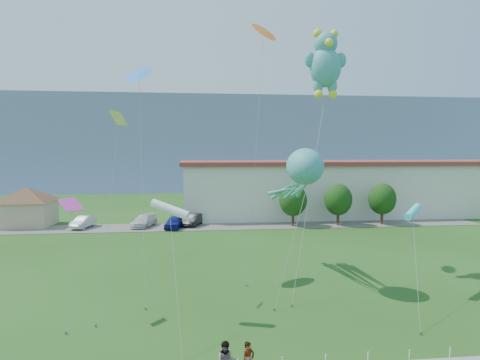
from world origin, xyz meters
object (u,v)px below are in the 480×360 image
parked_car_blue (174,222)px  octopus_kite (300,177)px  warehouse (378,187)px  parked_car_silver (83,222)px  parked_car_black (193,220)px  pavilion (27,203)px  parked_car_white (144,221)px  teddy_bear_kite (325,62)px

parked_car_blue → octopus_kite: size_ratio=0.42×
octopus_kite → warehouse: bearing=57.6°
parked_car_silver → octopus_kite: 33.59m
parked_car_black → octopus_kite: bearing=-54.2°
pavilion → parked_car_silver: pavilion is taller
pavilion → parked_car_white: bearing=-8.8°
parked_car_black → warehouse: bearing=35.0°
warehouse → parked_car_black: size_ratio=13.39×
pavilion → teddy_bear_kite: bearing=-37.8°
pavilion → teddy_bear_kite: teddy_bear_kite is taller
parked_car_white → teddy_bear_kite: teddy_bear_kite is taller
warehouse → parked_car_silver: 43.44m
pavilion → parked_car_blue: bearing=-11.9°
parked_car_blue → parked_car_black: (2.35, 1.78, -0.02)m
octopus_kite → parked_car_blue: bearing=112.9°
pavilion → teddy_bear_kite: 42.17m
teddy_bear_kite → parked_car_silver: bearing=137.5°
parked_car_black → teddy_bear_kite: 29.19m
warehouse → parked_car_black: bearing=-164.1°
pavilion → parked_car_black: pavilion is taller
pavilion → parked_car_blue: size_ratio=2.04×
pavilion → octopus_kite: octopus_kite is taller
octopus_kite → parked_car_silver: bearing=130.3°
pavilion → warehouse: bearing=6.8°
parked_car_white → teddy_bear_kite: bearing=-37.7°
parked_car_blue → parked_car_black: bearing=48.5°
parked_car_black → pavilion: bearing=-166.8°
parked_car_blue → octopus_kite: 26.43m
teddy_bear_kite → parked_car_black: bearing=114.9°
parked_car_blue → parked_car_silver: bearing=-176.6°
warehouse → teddy_bear_kite: (-18.46, -30.47, 12.48)m
parked_car_white → warehouse: bearing=28.9°
parked_car_silver → octopus_kite: (21.27, -25.05, 6.96)m
octopus_kite → teddy_bear_kite: teddy_bear_kite is taller
octopus_kite → pavilion: bearing=136.3°
warehouse → parked_car_white: 36.14m
pavilion → teddy_bear_kite: size_ratio=0.48×
parked_car_black → octopus_kite: octopus_kite is taller
teddy_bear_kite → parked_car_blue: bearing=121.8°
octopus_kite → teddy_bear_kite: bearing=47.4°
pavilion → parked_car_white: pavilion is taller
parked_car_black → parked_car_silver: bearing=-159.9°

